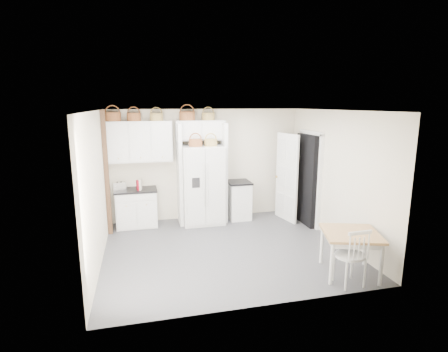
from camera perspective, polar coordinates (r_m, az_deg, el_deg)
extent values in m
plane|color=#4A4A53|center=(6.82, 0.28, -11.74)|extent=(4.50, 4.50, 0.00)
plane|color=white|center=(6.26, 0.31, 10.65)|extent=(4.50, 4.50, 0.00)
plane|color=beige|center=(8.34, -3.02, 1.91)|extent=(4.50, 0.00, 4.50)
plane|color=beige|center=(6.28, -20.06, -2.04)|extent=(0.00, 4.00, 4.00)
plane|color=beige|center=(7.28, 17.74, -0.06)|extent=(0.00, 4.00, 4.00)
cube|color=silver|center=(8.01, -3.53, -1.42)|extent=(0.93, 0.75, 1.80)
cube|color=white|center=(8.11, -14.07, -5.18)|extent=(0.88, 0.56, 0.82)
cube|color=white|center=(8.41, 2.42, -4.04)|extent=(0.49, 0.59, 0.87)
cube|color=olive|center=(6.10, 19.82, -11.76)|extent=(1.07, 1.07, 0.71)
cube|color=white|center=(5.73, 19.88, -12.09)|extent=(0.48, 0.44, 0.94)
cube|color=black|center=(8.00, -14.22, -2.25)|extent=(0.92, 0.59, 0.04)
cube|color=black|center=(8.30, 2.44, -1.01)|extent=(0.53, 0.63, 0.04)
cube|color=silver|center=(7.96, -16.71, -1.62)|extent=(0.29, 0.21, 0.19)
cube|color=#A1091C|center=(7.89, -13.93, -1.47)|extent=(0.06, 0.15, 0.22)
cube|color=beige|center=(7.89, -13.47, -1.43)|extent=(0.06, 0.15, 0.22)
cylinder|color=brown|center=(7.93, -17.70, 9.20)|extent=(0.34, 0.34, 0.19)
cylinder|color=brown|center=(7.91, -14.50, 9.32)|extent=(0.30, 0.30, 0.17)
cylinder|color=brown|center=(7.92, -10.97, 9.45)|extent=(0.29, 0.29, 0.17)
cylinder|color=brown|center=(7.98, -6.03, 9.73)|extent=(0.35, 0.35, 0.20)
cylinder|color=brown|center=(8.06, -2.59, 9.69)|extent=(0.29, 0.29, 0.17)
cylinder|color=brown|center=(7.73, -4.67, 5.44)|extent=(0.30, 0.30, 0.16)
cylinder|color=brown|center=(7.79, -2.18, 5.50)|extent=(0.29, 0.29, 0.15)
cube|color=white|center=(7.95, -13.57, 5.49)|extent=(1.40, 0.34, 0.90)
cube|color=white|center=(8.04, -3.92, 7.47)|extent=(1.12, 0.34, 0.45)
cube|color=white|center=(7.98, -7.27, 0.29)|extent=(0.08, 0.60, 2.30)
cube|color=white|center=(8.15, -0.13, 0.63)|extent=(0.08, 0.60, 2.30)
cube|color=#442E16|center=(7.59, -18.62, 0.34)|extent=(0.09, 0.09, 2.60)
cube|color=black|center=(8.15, 13.46, -0.60)|extent=(0.18, 0.85, 2.05)
cube|color=white|center=(8.29, 10.19, -0.25)|extent=(0.21, 0.79, 2.05)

